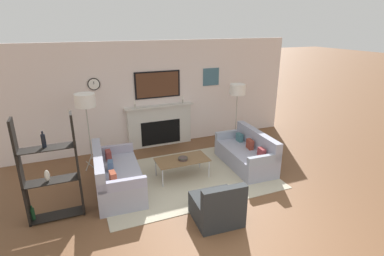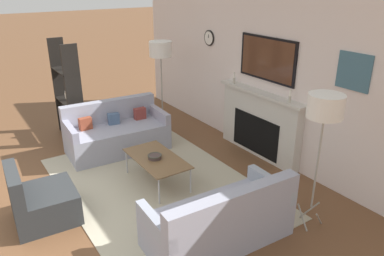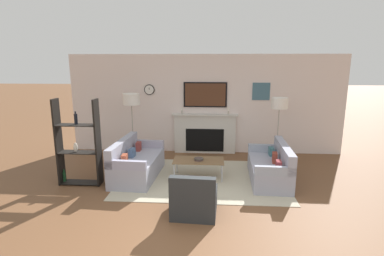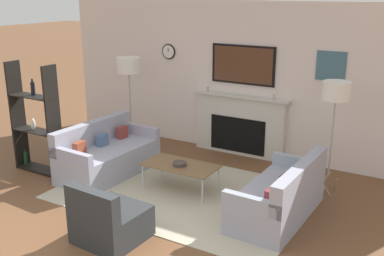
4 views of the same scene
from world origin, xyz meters
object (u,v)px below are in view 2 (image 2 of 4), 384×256
at_px(floor_lamp_right, 325,108).
at_px(armchair, 41,202).
at_px(couch_right, 220,221).
at_px(decorative_bowl, 155,156).
at_px(couch_left, 116,134).
at_px(floor_lamp_left, 161,50).
at_px(shelf_unit, 68,93).
at_px(coffee_table, 157,159).

bearing_deg(floor_lamp_right, armchair, -125.20).
distance_m(couch_right, decorative_bowl, 1.56).
relative_size(couch_right, decorative_bowl, 8.23).
bearing_deg(floor_lamp_right, couch_left, -161.29).
xyz_separation_m(couch_left, couch_right, (2.93, -0.00, -0.02)).
bearing_deg(floor_lamp_left, floor_lamp_right, 0.00).
relative_size(floor_lamp_left, floor_lamp_right, 1.04).
relative_size(armchair, floor_lamp_left, 0.44).
relative_size(couch_left, floor_lamp_right, 1.02).
relative_size(armchair, shelf_unit, 0.43).
height_order(couch_right, decorative_bowl, couch_right).
bearing_deg(coffee_table, floor_lamp_right, 29.41).
bearing_deg(couch_right, couch_left, 179.91).
relative_size(coffee_table, floor_lamp_left, 0.63).
relative_size(couch_left, floor_lamp_left, 0.98).
height_order(armchair, coffee_table, armchair).
xyz_separation_m(armchair, shelf_unit, (-2.44, 1.12, 0.58)).
bearing_deg(coffee_table, shelf_unit, -168.60).
distance_m(couch_right, floor_lamp_left, 3.69).
bearing_deg(floor_lamp_right, coffee_table, -150.59).
distance_m(decorative_bowl, floor_lamp_right, 2.43).
relative_size(armchair, floor_lamp_right, 0.46).
distance_m(armchair, coffee_table, 1.62).
height_order(coffee_table, shelf_unit, shelf_unit).
bearing_deg(couch_right, decorative_bowl, 179.53).
relative_size(armchair, decorative_bowl, 3.80).
height_order(couch_left, coffee_table, couch_left).
distance_m(floor_lamp_right, shelf_unit, 4.66).
bearing_deg(couch_right, coffee_table, 178.38).
height_order(couch_right, floor_lamp_right, floor_lamp_right).
height_order(couch_right, armchair, couch_right).
bearing_deg(armchair, shelf_unit, 155.36).
xyz_separation_m(floor_lamp_left, floor_lamp_right, (3.62, 0.00, -0.07)).
bearing_deg(shelf_unit, armchair, -24.64).
bearing_deg(shelf_unit, couch_right, 6.40).
height_order(couch_left, floor_lamp_left, floor_lamp_left).
xyz_separation_m(armchair, decorative_bowl, (0.00, 1.58, 0.19)).
height_order(couch_left, decorative_bowl, couch_left).
height_order(armchair, decorative_bowl, armchair).
xyz_separation_m(couch_right, armchair, (-1.55, -1.57, -0.03)).
relative_size(couch_left, armchair, 2.20).
bearing_deg(floor_lamp_left, shelf_unit, -114.66).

